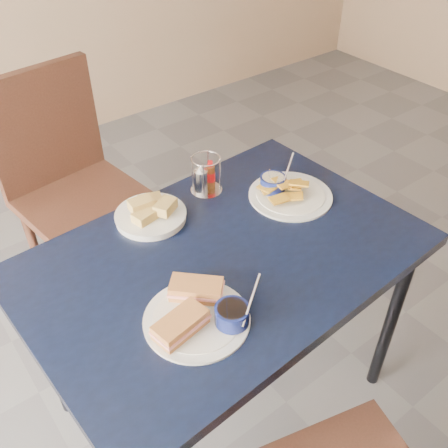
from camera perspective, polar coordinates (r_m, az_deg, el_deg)
ground at (r=2.07m, az=7.13°, el=-19.53°), size 6.00×6.00×0.00m
dining_table at (r=1.55m, az=0.02°, el=-5.14°), size 1.22×0.85×0.75m
chair_far at (r=2.24m, az=-17.26°, el=5.52°), size 0.53×0.52×1.02m
sandwich_plate at (r=1.31m, az=-2.80°, el=-10.03°), size 0.30×0.28×0.12m
plantain_plate at (r=1.73m, az=6.89°, el=3.83°), size 0.29×0.29×0.12m
bread_basket at (r=1.63m, az=-8.37°, el=1.20°), size 0.23×0.23×0.07m
condiment_caddy at (r=1.72m, az=-2.21°, el=5.32°), size 0.11×0.11×0.14m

